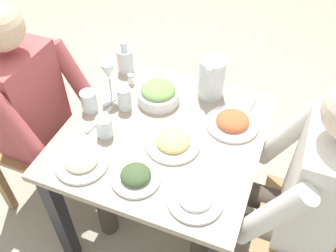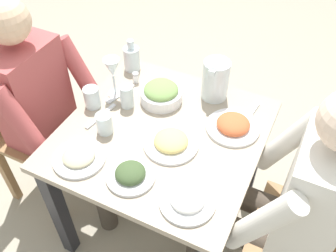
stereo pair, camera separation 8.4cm
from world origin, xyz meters
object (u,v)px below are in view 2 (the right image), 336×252
at_px(water_glass_near_left, 92,97).
at_px(water_glass_far_left, 127,96).
at_px(diner_near, 283,197).
at_px(salt_shaker, 136,78).
at_px(diner_far, 51,111).
at_px(plate_rice_curry, 233,125).
at_px(salad_bowl, 161,93).
at_px(water_glass_center, 104,123).
at_px(plate_dolmas, 131,174).
at_px(chair_far, 26,120).
at_px(plate_fries, 171,142).
at_px(wine_glass, 112,70).
at_px(plate_beans, 79,157).
at_px(oil_carafe, 132,59).
at_px(water_pitcher, 216,80).
at_px(chair_near, 328,239).
at_px(dining_table, 163,151).

xyz_separation_m(water_glass_near_left, water_glass_far_left, (0.07, -0.14, 0.01)).
height_order(diner_near, salt_shaker, diner_near).
height_order(diner_far, plate_rice_curry, diner_far).
distance_m(salad_bowl, water_glass_center, 0.31).
distance_m(salad_bowl, plate_dolmas, 0.46).
relative_size(chair_far, plate_fries, 3.97).
bearing_deg(chair_far, water_glass_far_left, -74.13).
height_order(plate_dolmas, wine_glass, wine_glass).
relative_size(chair_far, diner_far, 0.75).
height_order(chair_far, salt_shaker, chair_far).
bearing_deg(diner_far, plate_beans, -123.26).
relative_size(diner_near, wine_glass, 6.10).
bearing_deg(plate_dolmas, diner_far, 70.31).
bearing_deg(plate_beans, oil_carafe, 10.10).
relative_size(plate_fries, water_glass_far_left, 2.07).
distance_m(diner_near, water_glass_near_left, 0.91).
relative_size(salad_bowl, water_glass_far_left, 1.76).
bearing_deg(water_glass_center, diner_far, 84.56).
xyz_separation_m(plate_rice_curry, oil_carafe, (0.19, 0.60, 0.04)).
distance_m(salad_bowl, salt_shaker, 0.18).
bearing_deg(water_pitcher, water_glass_near_left, 122.86).
bearing_deg(chair_near, water_glass_near_left, 85.56).
bearing_deg(water_pitcher, diner_far, 120.39).
bearing_deg(plate_fries, oil_carafe, 46.15).
bearing_deg(diner_far, dining_table, -82.46).
bearing_deg(plate_dolmas, plate_fries, -16.68).
bearing_deg(dining_table, water_glass_center, 115.32).
relative_size(diner_near, plate_dolmas, 6.37).
relative_size(diner_near, plate_fries, 5.28).
bearing_deg(water_pitcher, water_glass_center, 141.47).
distance_m(dining_table, salt_shaker, 0.39).
bearing_deg(salad_bowl, chair_near, -106.79).
xyz_separation_m(plate_fries, plate_dolmas, (-0.21, 0.06, -0.00)).
bearing_deg(wine_glass, plate_dolmas, -141.57).
bearing_deg(salt_shaker, water_glass_center, -172.20).
relative_size(diner_far, salad_bowl, 6.21).
xyz_separation_m(water_glass_center, salt_shaker, (0.35, 0.05, -0.02)).
height_order(chair_near, salt_shaker, chair_near).
bearing_deg(wine_glass, plate_beans, -168.57).
height_order(salad_bowl, oil_carafe, oil_carafe).
bearing_deg(plate_rice_curry, water_glass_far_left, 98.03).
bearing_deg(water_glass_far_left, oil_carafe, 25.22).
xyz_separation_m(plate_beans, wine_glass, (0.40, 0.08, 0.13)).
bearing_deg(diner_near, salad_bowl, 68.25).
relative_size(plate_beans, oil_carafe, 1.27).
distance_m(water_pitcher, oil_carafe, 0.45).
relative_size(oil_carafe, salt_shaker, 3.05).
relative_size(chair_near, water_glass_center, 9.79).
bearing_deg(water_glass_far_left, plate_beans, 178.35).
bearing_deg(plate_beans, water_pitcher, -29.85).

